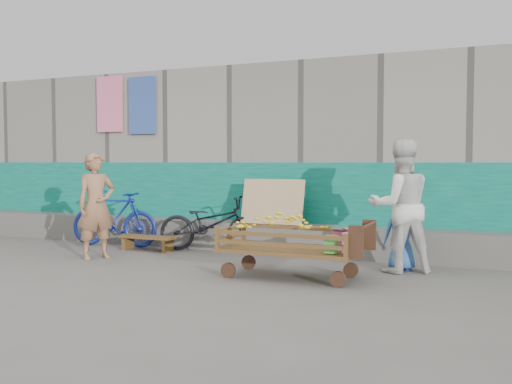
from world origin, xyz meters
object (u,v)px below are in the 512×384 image
at_px(child, 402,234).
at_px(bench, 148,240).
at_px(banana_cart, 287,235).
at_px(bicycle_dark, 211,224).
at_px(vendor_man, 96,206).
at_px(bicycle_blue, 114,218).
at_px(woman, 400,206).

bearing_deg(child, bench, -26.23).
xyz_separation_m(banana_cart, bicycle_dark, (-1.82, 1.46, -0.08)).
distance_m(vendor_man, bicycle_dark, 1.79).
bearing_deg(bicycle_blue, banana_cart, -115.50).
xyz_separation_m(banana_cart, child, (1.20, 1.01, -0.05)).
bearing_deg(banana_cart, child, 40.13).
bearing_deg(bench, bicycle_blue, 167.97).
height_order(banana_cart, child, child).
bearing_deg(child, bicycle_blue, -28.03).
relative_size(bench, bicycle_dark, 0.57).
relative_size(banana_cart, vendor_man, 1.16).
bearing_deg(bicycle_blue, vendor_man, -160.13).
bearing_deg(banana_cart, bench, 158.39).
xyz_separation_m(woman, bicycle_blue, (-4.75, 0.37, -0.37)).
xyz_separation_m(banana_cart, bicycle_blue, (-3.54, 1.26, -0.04)).
bearing_deg(child, vendor_man, -13.84).
bearing_deg(bicycle_dark, woman, -114.95).
distance_m(bench, vendor_man, 1.13).
height_order(vendor_man, woman, woman).
bearing_deg(woman, bench, -31.95).
bearing_deg(bench, vendor_man, -105.41).
bearing_deg(vendor_man, bench, 15.89).
xyz_separation_m(banana_cart, woman, (1.20, 0.89, 0.33)).
xyz_separation_m(bench, child, (3.97, -0.08, 0.30)).
relative_size(child, bicycle_dark, 0.57).
relative_size(bench, vendor_man, 0.61).
relative_size(banana_cart, bench, 1.91).
height_order(vendor_man, bicycle_blue, vendor_man).
bearing_deg(vendor_man, bicycle_blue, 57.08).
bearing_deg(banana_cart, bicycle_dark, 141.30).
bearing_deg(vendor_man, woman, -49.13).
xyz_separation_m(bench, woman, (3.97, -0.21, 0.68)).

